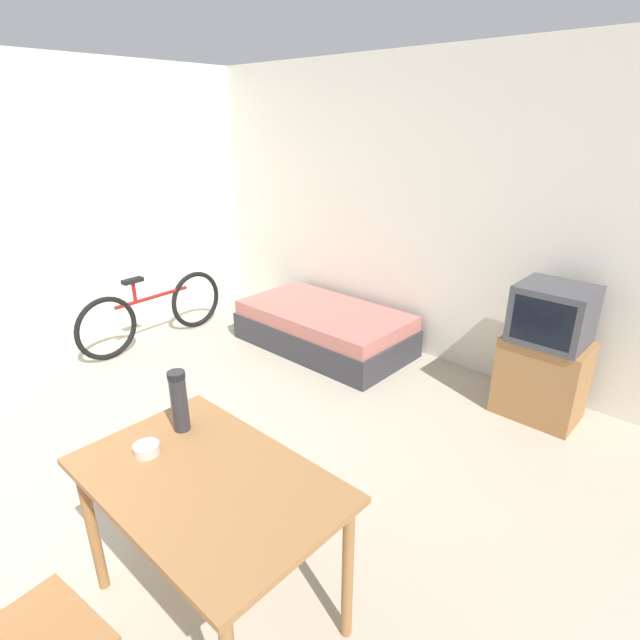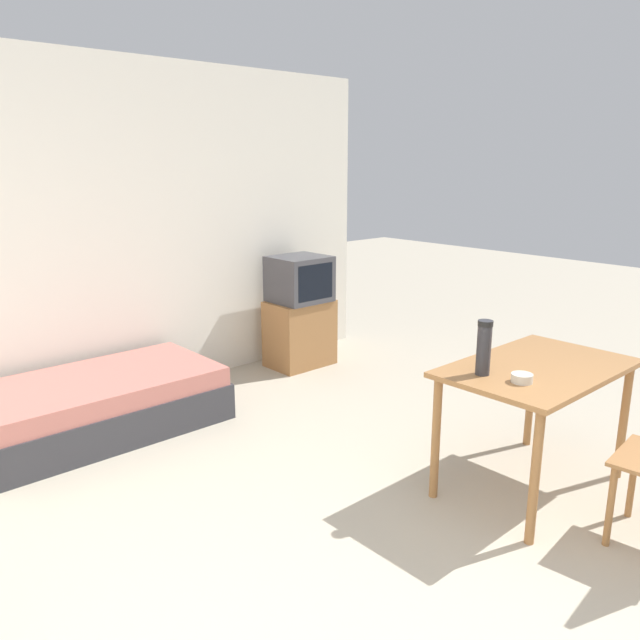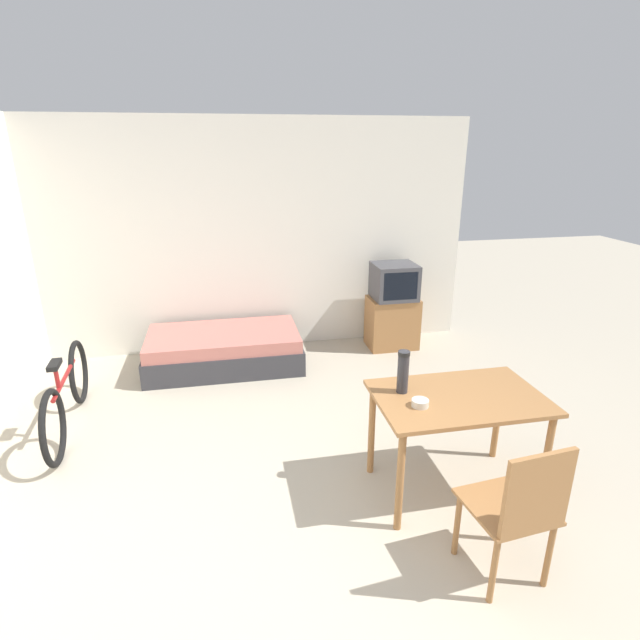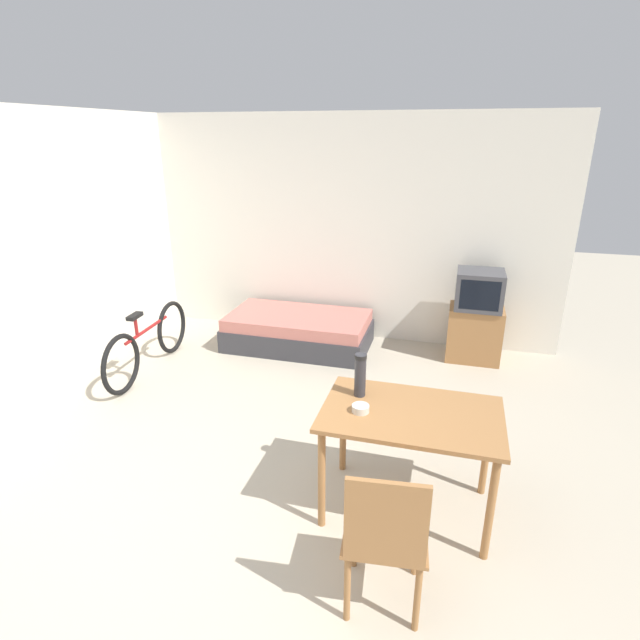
# 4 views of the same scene
# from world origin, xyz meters

# --- Properties ---
(ground_plane) EXTENTS (20.00, 20.00, 0.00)m
(ground_plane) POSITION_xyz_m (0.00, 0.00, 0.00)
(ground_plane) COLOR #B2A893
(wall_back) EXTENTS (5.50, 0.06, 2.70)m
(wall_back) POSITION_xyz_m (0.00, 4.00, 1.35)
(wall_back) COLOR silver
(wall_back) RESTS_ON ground_plane
(daybed) EXTENTS (1.71, 0.93, 0.41)m
(daybed) POSITION_xyz_m (-0.27, 3.43, 0.20)
(daybed) COLOR #333338
(daybed) RESTS_ON ground_plane
(tv) EXTENTS (0.59, 0.46, 1.05)m
(tv) POSITION_xyz_m (1.79, 3.61, 0.52)
(tv) COLOR #9E6B3D
(tv) RESTS_ON ground_plane
(dining_table) EXTENTS (1.16, 0.74, 0.77)m
(dining_table) POSITION_xyz_m (1.32, 0.92, 0.67)
(dining_table) COLOR #9E6B3D
(dining_table) RESTS_ON ground_plane
(wooden_chair) EXTENTS (0.49, 0.49, 0.94)m
(wooden_chair) POSITION_xyz_m (1.28, 0.08, 0.53)
(wooden_chair) COLOR #9E6B3D
(wooden_chair) RESTS_ON ground_plane
(bicycle) EXTENTS (0.14, 1.66, 0.72)m
(bicycle) POSITION_xyz_m (-1.63, 2.36, 0.32)
(bicycle) COLOR black
(bicycle) RESTS_ON ground_plane
(thermos_flask) EXTENTS (0.08, 0.08, 0.31)m
(thermos_flask) POSITION_xyz_m (0.95, 1.05, 0.93)
(thermos_flask) COLOR #2D2D33
(thermos_flask) RESTS_ON dining_table
(mate_bowl) EXTENTS (0.11, 0.11, 0.05)m
(mate_bowl) POSITION_xyz_m (1.00, 0.84, 0.79)
(mate_bowl) COLOR beige
(mate_bowl) RESTS_ON dining_table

